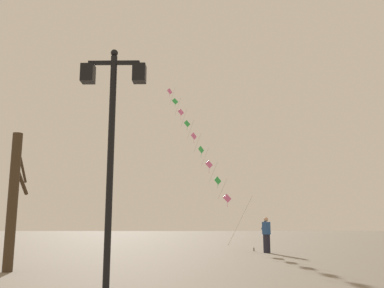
{
  "coord_description": "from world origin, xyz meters",
  "views": [
    {
      "loc": [
        -0.94,
        -1.55,
        1.32
      ],
      "look_at": [
        -1.29,
        23.23,
        6.06
      ],
      "focal_mm": 39.83,
      "sensor_mm": 36.0,
      "label": 1
    }
  ],
  "objects_px": {
    "twin_lantern_lamp_post": "(112,119)",
    "kite_flyer": "(266,234)",
    "bare_tree": "(13,198)",
    "kite_train": "(198,143)"
  },
  "relations": [
    {
      "from": "twin_lantern_lamp_post",
      "to": "kite_flyer",
      "type": "height_order",
      "value": "twin_lantern_lamp_post"
    },
    {
      "from": "kite_train",
      "to": "twin_lantern_lamp_post",
      "type": "bearing_deg",
      "value": -95.32
    },
    {
      "from": "twin_lantern_lamp_post",
      "to": "kite_train",
      "type": "relative_size",
      "value": 0.42
    },
    {
      "from": "bare_tree",
      "to": "twin_lantern_lamp_post",
      "type": "bearing_deg",
      "value": -46.02
    },
    {
      "from": "twin_lantern_lamp_post",
      "to": "kite_train",
      "type": "xyz_separation_m",
      "value": [
        1.83,
        19.64,
        3.26
      ]
    },
    {
      "from": "kite_flyer",
      "to": "bare_tree",
      "type": "height_order",
      "value": "bare_tree"
    },
    {
      "from": "kite_train",
      "to": "bare_tree",
      "type": "xyz_separation_m",
      "value": [
        -5.46,
        -15.87,
        -4.71
      ]
    },
    {
      "from": "twin_lantern_lamp_post",
      "to": "bare_tree",
      "type": "relative_size",
      "value": 1.26
    },
    {
      "from": "kite_flyer",
      "to": "bare_tree",
      "type": "bearing_deg",
      "value": 109.49
    },
    {
      "from": "twin_lantern_lamp_post",
      "to": "kite_flyer",
      "type": "relative_size",
      "value": 3.01
    }
  ]
}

